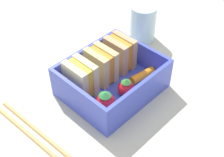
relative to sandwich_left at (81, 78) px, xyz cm
name	(u,v)px	position (x,y,z in cm)	size (l,w,h in cm)	color
ground_plane	(112,94)	(4.55, -2.51, -5.12)	(120.00, 120.00, 2.00)	beige
bento_tray	(112,87)	(4.55, -2.51, -3.52)	(15.45, 12.98, 1.20)	#4252D1
bento_rim	(112,75)	(4.55, -2.51, -0.61)	(15.45, 12.98, 4.62)	#4252D1
sandwich_left	(81,78)	(0.00, 0.00, 0.00)	(3.43, 5.03, 5.83)	beige
sandwich_center_left	(101,65)	(4.55, 0.00, 0.00)	(3.43, 5.03, 5.83)	#D6BE7C
sandwich_center	(120,53)	(9.10, 0.00, 0.00)	(3.43, 5.03, 5.83)	tan
strawberry_left	(105,102)	(-0.15, -5.62, -1.20)	(3.19, 3.19, 3.79)	red
strawberry_far_left	(125,89)	(4.33, -5.63, -1.44)	(2.70, 2.70, 3.30)	red
carrot_stick_far_left	(143,76)	(9.31, -5.20, -2.18)	(1.47, 1.47, 4.63)	orange
chopstick_pair	(37,135)	(-10.19, -1.24, -3.77)	(2.96, 18.41, 0.70)	tan
drinking_glass	(143,23)	(19.76, 3.66, -0.44)	(5.15, 5.15, 7.35)	silver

